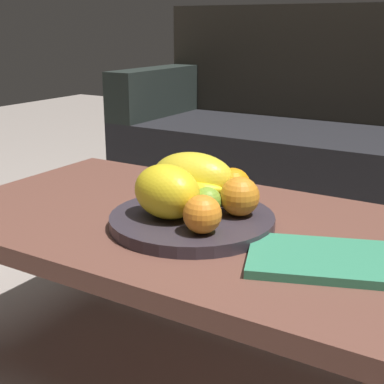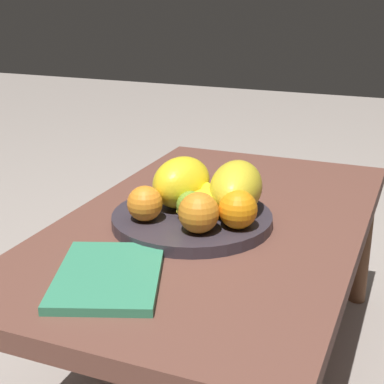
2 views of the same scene
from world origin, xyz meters
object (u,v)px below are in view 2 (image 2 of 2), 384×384
object	(u,v)px
orange_front	(199,213)
orange_right	(145,203)
orange_left	(238,209)
magazine	(109,276)
coffee_table	(214,237)
melon_large_front	(181,182)
fruit_bowl	(192,219)
melon_smaller_beside	(236,187)
banana_bunch	(208,199)
apple_front	(191,206)

from	to	relation	value
orange_front	orange_right	distance (m)	0.13
orange_left	magazine	xyz separation A→B (m)	(0.25, -0.16, -0.06)
coffee_table	melon_large_front	bearing A→B (deg)	-80.66
fruit_bowl	melon_large_front	xyz separation A→B (m)	(-0.04, -0.04, 0.07)
fruit_bowl	melon_smaller_beside	distance (m)	0.12
fruit_bowl	orange_right	world-z (taller)	orange_right
melon_large_front	melon_smaller_beside	bearing A→B (deg)	96.59
melon_smaller_beside	banana_bunch	xyz separation A→B (m)	(0.02, -0.06, -0.03)
melon_smaller_beside	magazine	xyz separation A→B (m)	(0.34, -0.12, -0.07)
melon_smaller_beside	banana_bunch	world-z (taller)	melon_smaller_beside
orange_front	magazine	xyz separation A→B (m)	(0.20, -0.09, -0.06)
orange_front	magazine	size ratio (longest dim) A/B	0.33
orange_front	melon_large_front	bearing A→B (deg)	-143.77
melon_smaller_beside	orange_front	xyz separation A→B (m)	(0.14, -0.03, -0.01)
melon_large_front	banana_bunch	bearing A→B (deg)	82.84
orange_left	magazine	bearing A→B (deg)	-31.43
coffee_table	banana_bunch	xyz separation A→B (m)	(0.02, -0.01, 0.10)
melon_smaller_beside	orange_left	size ratio (longest dim) A/B	2.38
magazine	melon_smaller_beside	bearing A→B (deg)	139.55
fruit_bowl	orange_left	size ratio (longest dim) A/B	4.36
apple_front	magazine	bearing A→B (deg)	-11.06
melon_smaller_beside	orange_right	world-z (taller)	melon_smaller_beside
coffee_table	orange_left	world-z (taller)	orange_left
orange_right	orange_front	bearing A→B (deg)	83.05
orange_left	banana_bunch	xyz separation A→B (m)	(-0.06, -0.09, -0.01)
melon_large_front	melon_smaller_beside	world-z (taller)	same
melon_large_front	melon_smaller_beside	xyz separation A→B (m)	(-0.01, 0.12, -0.00)
apple_front	magazine	xyz separation A→B (m)	(0.26, -0.05, -0.05)
fruit_bowl	banana_bunch	distance (m)	0.06
fruit_bowl	apple_front	xyz separation A→B (m)	(0.03, 0.01, 0.04)
magazine	melon_large_front	bearing A→B (deg)	159.38
orange_front	magazine	bearing A→B (deg)	-23.77
melon_large_front	magazine	size ratio (longest dim) A/B	0.61
apple_front	magazine	distance (m)	0.27
orange_front	apple_front	distance (m)	0.07
coffee_table	melon_large_front	xyz separation A→B (m)	(0.01, -0.07, 0.12)
apple_front	coffee_table	bearing A→B (deg)	162.39
magazine	coffee_table	bearing A→B (deg)	146.92
fruit_bowl	magazine	distance (m)	0.29
coffee_table	orange_left	size ratio (longest dim) A/B	13.58
orange_right	apple_front	xyz separation A→B (m)	(-0.04, 0.09, -0.01)
fruit_bowl	banana_bunch	world-z (taller)	banana_bunch
orange_left	apple_front	world-z (taller)	orange_left
apple_front	orange_front	bearing A→B (deg)	35.35
melon_large_front	magazine	xyz separation A→B (m)	(0.33, -0.00, -0.07)
melon_smaller_beside	banana_bunch	bearing A→B (deg)	-67.97
orange_front	magazine	distance (m)	0.23
orange_left	magazine	size ratio (longest dim) A/B	0.32
melon_large_front	orange_front	distance (m)	0.15
melon_smaller_beside	magazine	distance (m)	0.37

